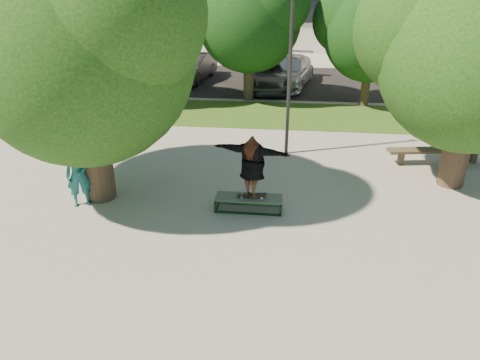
# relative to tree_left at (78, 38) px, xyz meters

# --- Properties ---
(ground) EXTENTS (120.00, 120.00, 0.00)m
(ground) POSITION_rel_tree_left_xyz_m (4.29, -1.09, -4.42)
(ground) COLOR gray
(ground) RESTS_ON ground
(grass_strip) EXTENTS (30.00, 4.00, 0.02)m
(grass_strip) POSITION_rel_tree_left_xyz_m (5.29, 8.41, -4.41)
(grass_strip) COLOR #274E16
(grass_strip) RESTS_ON ground
(asphalt_strip) EXTENTS (40.00, 8.00, 0.01)m
(asphalt_strip) POSITION_rel_tree_left_xyz_m (4.29, 14.91, -4.42)
(asphalt_strip) COLOR black
(asphalt_strip) RESTS_ON ground
(tree_left) EXTENTS (6.96, 5.95, 7.12)m
(tree_left) POSITION_rel_tree_left_xyz_m (0.00, 0.00, 0.00)
(tree_left) COLOR #38281E
(tree_left) RESTS_ON ground
(tree_right) EXTENTS (6.24, 5.33, 6.51)m
(tree_right) POSITION_rel_tree_left_xyz_m (10.21, 1.99, -0.33)
(tree_right) COLOR #38281E
(tree_right) RESTS_ON ground
(bg_tree_left) EXTENTS (5.28, 4.51, 5.77)m
(bg_tree_left) POSITION_rel_tree_left_xyz_m (-2.28, 9.98, -0.69)
(bg_tree_left) COLOR #38281E
(bg_tree_left) RESTS_ON ground
(bg_tree_mid) EXTENTS (5.76, 4.92, 6.24)m
(bg_tree_mid) POSITION_rel_tree_left_xyz_m (3.22, 10.98, -0.41)
(bg_tree_mid) COLOR #38281E
(bg_tree_mid) RESTS_ON ground
(bg_tree_right) EXTENTS (5.04, 4.31, 5.43)m
(bg_tree_right) POSITION_rel_tree_left_xyz_m (8.73, 10.47, -0.93)
(bg_tree_right) COLOR #38281E
(bg_tree_right) RESTS_ON ground
(lamppost) EXTENTS (0.25, 0.15, 6.11)m
(lamppost) POSITION_rel_tree_left_xyz_m (5.29, 3.91, -1.27)
(lamppost) COLOR #2D2D30
(lamppost) RESTS_ON ground
(grind_box) EXTENTS (1.80, 0.60, 0.38)m
(grind_box) POSITION_rel_tree_left_xyz_m (4.37, -0.38, -4.23)
(grind_box) COLOR #11341B
(grind_box) RESTS_ON ground
(skater_rig) EXTENTS (2.15, 1.08, 1.77)m
(skater_rig) POSITION_rel_tree_left_xyz_m (4.45, -0.38, -3.13)
(skater_rig) COLOR white
(skater_rig) RESTS_ON grind_box
(bystander) EXTENTS (0.79, 0.68, 1.83)m
(bystander) POSITION_rel_tree_left_xyz_m (-0.26, -0.60, -3.51)
(bystander) COLOR #195F62
(bystander) RESTS_ON ground
(bench) EXTENTS (3.44, 1.03, 0.52)m
(bench) POSITION_rel_tree_left_xyz_m (10.34, 3.55, -3.98)
(bench) COLOR #4D402E
(bench) RESTS_ON ground
(car_silver_a) EXTENTS (2.21, 4.58, 1.51)m
(car_silver_a) POSITION_rel_tree_left_xyz_m (-1.17, 13.48, -3.67)
(car_silver_a) COLOR #B5B4B9
(car_silver_a) RESTS_ON asphalt_strip
(car_dark) EXTENTS (2.18, 4.67, 1.48)m
(car_dark) POSITION_rel_tree_left_xyz_m (-0.24, 14.60, -3.68)
(car_dark) COLOR black
(car_dark) RESTS_ON asphalt_strip
(car_grey) EXTENTS (2.70, 5.08, 1.36)m
(car_grey) POSITION_rel_tree_left_xyz_m (4.12, 13.13, -3.74)
(car_grey) COLOR #57575B
(car_grey) RESTS_ON asphalt_strip
(car_silver_b) EXTENTS (3.11, 5.60, 1.54)m
(car_silver_b) POSITION_rel_tree_left_xyz_m (5.18, 14.01, -3.65)
(car_silver_b) COLOR silver
(car_silver_b) RESTS_ON asphalt_strip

